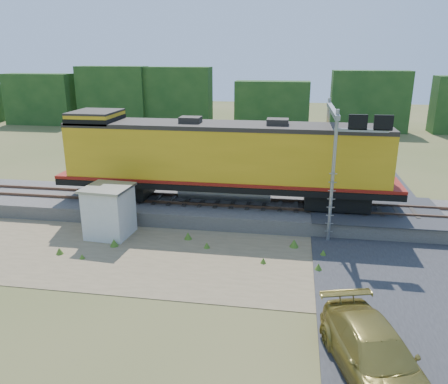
% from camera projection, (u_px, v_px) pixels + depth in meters
% --- Properties ---
extents(ground, '(140.00, 140.00, 0.00)m').
position_uv_depth(ground, '(234.00, 264.00, 19.66)').
color(ground, '#475123').
rests_on(ground, ground).
extents(ballast, '(70.00, 5.00, 0.80)m').
position_uv_depth(ballast, '(248.00, 210.00, 25.19)').
color(ballast, slate).
rests_on(ballast, ground).
extents(rails, '(70.00, 1.54, 0.16)m').
position_uv_depth(rails, '(249.00, 202.00, 25.04)').
color(rails, brown).
rests_on(rails, ballast).
extents(dirt_shoulder, '(26.00, 8.00, 0.03)m').
position_uv_depth(dirt_shoulder, '(193.00, 255.00, 20.43)').
color(dirt_shoulder, '#8C7754').
rests_on(dirt_shoulder, ground).
extents(road, '(7.00, 66.00, 0.86)m').
position_uv_depth(road, '(393.00, 266.00, 19.27)').
color(road, '#38383A').
rests_on(road, ground).
extents(tree_line_north, '(130.00, 3.00, 6.50)m').
position_uv_depth(tree_line_north, '(276.00, 104.00, 54.50)').
color(tree_line_north, '#1A3E16').
rests_on(tree_line_north, ground).
extents(weed_clumps, '(15.00, 6.20, 0.56)m').
position_uv_depth(weed_clumps, '(160.00, 257.00, 20.29)').
color(weed_clumps, '#456B1E').
rests_on(weed_clumps, ground).
extents(locomotive, '(19.24, 2.93, 4.96)m').
position_uv_depth(locomotive, '(220.00, 158.00, 24.53)').
color(locomotive, black).
rests_on(locomotive, rails).
extents(shed, '(2.39, 2.39, 2.65)m').
position_uv_depth(shed, '(109.00, 211.00, 22.31)').
color(shed, silver).
rests_on(shed, ground).
extents(signal_gantry, '(2.61, 6.20, 6.59)m').
position_uv_depth(signal_gantry, '(338.00, 136.00, 22.49)').
color(signal_gantry, gray).
rests_on(signal_gantry, ground).
extents(car, '(3.36, 5.47, 1.48)m').
position_uv_depth(car, '(375.00, 355.00, 12.54)').
color(car, olive).
rests_on(car, ground).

